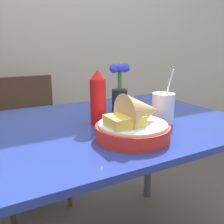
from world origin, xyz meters
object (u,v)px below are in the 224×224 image
at_px(chair_far_window, 28,128).
at_px(food_basket, 136,122).
at_px(ketchup_bottle, 98,98).
at_px(drink_cup, 163,109).
at_px(flower_vase, 120,90).

xyz_separation_m(chair_far_window, food_basket, (0.20, -1.00, 0.29)).
distance_m(chair_far_window, food_basket, 1.06).
bearing_deg(ketchup_bottle, chair_far_window, 100.98).
xyz_separation_m(ketchup_bottle, drink_cup, (0.24, -0.12, -0.05)).
distance_m(food_basket, ketchup_bottle, 0.22).
bearing_deg(flower_vase, drink_cup, -78.24).
relative_size(drink_cup, flower_vase, 0.97).
distance_m(chair_far_window, drink_cup, 1.03).
bearing_deg(drink_cup, ketchup_bottle, 154.43).
height_order(chair_far_window, ketchup_bottle, ketchup_bottle).
xyz_separation_m(chair_far_window, flower_vase, (0.34, -0.64, 0.33)).
bearing_deg(drink_cup, food_basket, -154.67).
bearing_deg(food_basket, flower_vase, 68.29).
relative_size(chair_far_window, flower_vase, 3.62).
bearing_deg(chair_far_window, drink_cup, -66.35).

